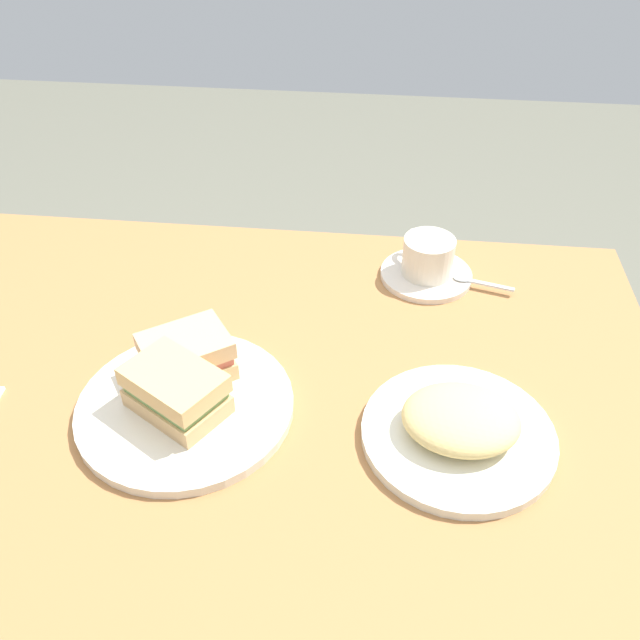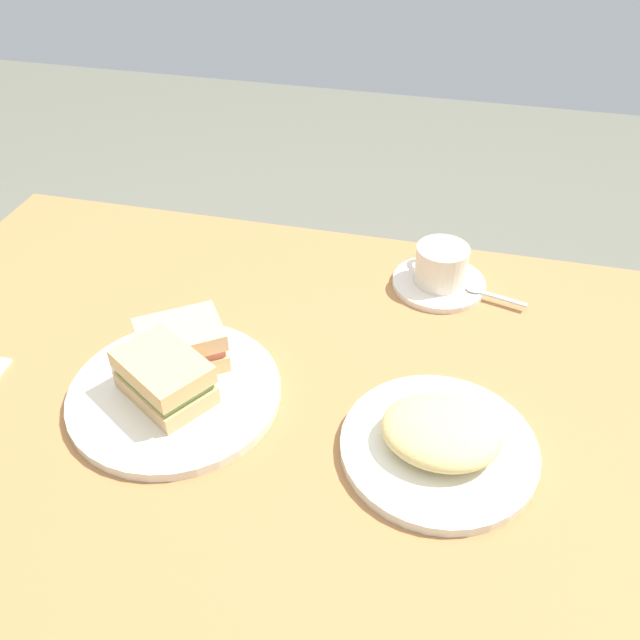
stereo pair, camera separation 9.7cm
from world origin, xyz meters
name	(u,v)px [view 2 (the right image)]	position (x,y,z in m)	size (l,w,h in m)	color
ground_plane	(266,632)	(0.00, 0.00, 0.00)	(6.00, 6.00, 0.00)	#656556
dining_table	(244,419)	(0.00, 0.00, 0.63)	(1.14, 0.82, 0.71)	#A26E3F
sandwich_plate	(175,393)	(-0.07, -0.05, 0.71)	(0.28, 0.28, 0.01)	beige
sandwich_front	(164,377)	(-0.08, -0.06, 0.75)	(0.15, 0.13, 0.06)	tan
sandwich_back	(182,345)	(-0.08, 0.01, 0.75)	(0.14, 0.13, 0.06)	tan
coffee_saucer	(439,283)	(0.24, 0.29, 0.71)	(0.15, 0.15, 0.01)	silver
coffee_cup	(441,263)	(0.24, 0.29, 0.75)	(0.08, 0.11, 0.06)	beige
spoon	(485,293)	(0.31, 0.27, 0.72)	(0.10, 0.04, 0.01)	silver
side_plate	(439,448)	(0.27, -0.06, 0.71)	(0.24, 0.24, 0.01)	silver
side_food_pile	(441,432)	(0.27, -0.06, 0.74)	(0.14, 0.12, 0.04)	#E0C275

